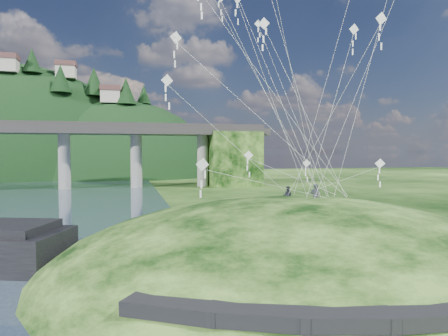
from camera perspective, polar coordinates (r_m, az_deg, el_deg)
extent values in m
plane|color=black|center=(25.31, -5.80, -16.68)|extent=(320.00, 320.00, 0.00)
ellipsoid|color=black|center=(29.72, 9.80, -16.84)|extent=(36.00, 32.00, 13.00)
cube|color=black|center=(16.98, -7.14, -19.14)|extent=(4.32, 3.62, 0.71)
cube|color=black|center=(16.08, 4.99, -20.16)|extent=(4.10, 2.97, 0.61)
cube|color=black|center=(16.41, 16.81, -19.80)|extent=(3.85, 2.37, 0.62)
cube|color=black|center=(17.73, 26.43, -18.39)|extent=(3.62, 1.83, 0.66)
cylinder|color=gray|center=(94.64, -21.84, 1.09)|extent=(2.60, 2.60, 13.00)
cylinder|color=gray|center=(93.75, -12.42, 1.19)|extent=(2.60, 2.60, 13.00)
cylinder|color=gray|center=(95.40, -3.07, 1.26)|extent=(2.60, 2.60, 13.00)
cube|color=black|center=(97.08, 1.29, 1.28)|extent=(12.00, 11.00, 13.00)
ellipsoid|color=black|center=(154.79, -27.52, -3.23)|extent=(96.00, 68.00, 88.00)
ellipsoid|color=black|center=(142.88, -14.45, -5.10)|extent=(76.00, 56.00, 72.00)
cone|color=black|center=(141.51, -25.74, 13.67)|extent=(5.83, 5.83, 7.67)
cone|color=black|center=(134.06, -22.32, 11.73)|extent=(6.47, 6.47, 8.51)
cone|color=black|center=(139.95, -18.08, 11.65)|extent=(7.13, 7.13, 9.38)
cone|color=black|center=(134.18, -13.84, 10.65)|extent=(6.56, 6.56, 8.63)
cone|color=black|center=(139.83, -11.38, 10.25)|extent=(4.88, 4.88, 6.42)
cube|color=beige|center=(140.57, -28.60, 12.70)|extent=(6.00, 5.00, 4.00)
cube|color=brown|center=(141.09, -28.62, 13.78)|extent=(6.40, 5.40, 1.60)
cube|color=beige|center=(143.32, -21.62, 12.57)|extent=(6.00, 5.00, 4.00)
cube|color=brown|center=(143.83, -21.64, 13.63)|extent=(6.40, 5.40, 1.60)
cube|color=beige|center=(134.95, -15.93, 9.73)|extent=(6.00, 5.00, 4.00)
cube|color=brown|center=(135.33, -15.95, 10.86)|extent=(6.40, 5.40, 1.60)
cube|color=black|center=(32.52, -28.73, -7.49)|extent=(7.18, 6.56, 0.59)
cube|color=#3E2B19|center=(32.95, -15.74, -11.42)|extent=(14.47, 5.68, 0.36)
cylinder|color=#3E2B19|center=(32.33, -26.71, -12.32)|extent=(0.31, 0.31, 1.03)
cylinder|color=#3E2B19|center=(32.53, -21.16, -12.14)|extent=(0.31, 0.31, 1.03)
cylinder|color=#3E2B19|center=(33.01, -15.74, -11.86)|extent=(0.31, 0.31, 1.03)
cylinder|color=#3E2B19|center=(33.76, -10.52, -11.49)|extent=(0.31, 0.31, 1.03)
cylinder|color=#3E2B19|center=(34.78, -5.59, -11.05)|extent=(0.31, 0.31, 1.03)
imported|color=#252832|center=(29.73, 12.94, -2.19)|extent=(0.85, 0.72, 1.96)
imported|color=#252832|center=(30.48, 9.07, -2.54)|extent=(0.91, 0.85, 1.48)
cube|color=white|center=(39.49, 11.72, 0.69)|extent=(0.71, 0.32, 0.74)
cube|color=white|center=(39.51, 11.71, -0.08)|extent=(0.10, 0.03, 0.43)
cube|color=white|center=(39.53, 11.71, -0.84)|extent=(0.10, 0.03, 0.43)
cube|color=white|center=(39.56, 11.70, -1.61)|extent=(0.10, 0.03, 0.43)
cube|color=white|center=(38.58, 4.92, 19.87)|extent=(0.60, 0.45, 0.71)
cube|color=white|center=(38.43, 4.92, 19.15)|extent=(0.09, 0.06, 0.41)
cube|color=white|center=(38.28, 4.92, 18.43)|extent=(0.09, 0.06, 0.41)
cube|color=white|center=(38.14, 4.92, 17.70)|extent=(0.09, 0.06, 0.41)
cube|color=white|center=(31.57, 18.08, 18.33)|extent=(0.75, 0.17, 0.74)
cube|color=white|center=(31.43, 18.06, 17.40)|extent=(0.10, 0.03, 0.43)
cube|color=white|center=(31.29, 18.05, 16.47)|extent=(0.10, 0.03, 0.43)
cube|color=white|center=(31.17, 18.04, 15.52)|extent=(0.10, 0.03, 0.43)
cube|color=white|center=(30.77, 21.39, 0.60)|extent=(0.69, 0.27, 0.71)
cube|color=white|center=(30.79, 21.38, -0.34)|extent=(0.09, 0.03, 0.41)
cube|color=white|center=(30.82, 21.36, -1.28)|extent=(0.09, 0.03, 0.41)
cube|color=white|center=(30.85, 21.35, -2.22)|extent=(0.09, 0.03, 0.41)
cube|color=white|center=(33.80, 3.52, 1.84)|extent=(0.75, 0.28, 0.77)
cube|color=white|center=(33.81, 3.52, 0.91)|extent=(0.10, 0.03, 0.45)
cube|color=white|center=(33.83, 3.52, -0.01)|extent=(0.10, 0.03, 0.45)
cube|color=white|center=(33.86, 3.51, -0.94)|extent=(0.10, 0.03, 0.45)
cube|color=white|center=(31.27, 5.74, 19.85)|extent=(0.70, 0.52, 0.80)
cube|color=white|center=(31.09, 5.74, 18.81)|extent=(0.11, 0.05, 0.48)
cube|color=white|center=(30.93, 5.73, 17.77)|extent=(0.11, 0.05, 0.48)
cube|color=white|center=(30.78, 5.73, 16.71)|extent=(0.11, 0.05, 0.48)
cube|color=white|center=(28.99, -6.90, 18.03)|extent=(0.81, 0.31, 0.84)
cube|color=white|center=(28.84, -6.90, 16.89)|extent=(0.11, 0.07, 0.49)
cube|color=white|center=(28.69, -6.89, 15.74)|extent=(0.11, 0.07, 0.49)
cube|color=white|center=(28.56, -6.89, 14.58)|extent=(0.11, 0.07, 0.49)
cube|color=white|center=(27.75, -3.43, 22.11)|extent=(0.11, 0.05, 0.48)
cube|color=white|center=(27.55, -3.42, 20.95)|extent=(0.11, 0.05, 0.48)
cube|color=white|center=(22.22, -3.10, 0.49)|extent=(0.76, 0.25, 0.75)
cube|color=white|center=(22.25, -3.09, -0.92)|extent=(0.10, 0.06, 0.45)
cube|color=white|center=(22.28, -3.09, -2.32)|extent=(0.10, 0.06, 0.45)
cube|color=white|center=(22.34, -3.09, -3.71)|extent=(0.10, 0.06, 0.45)
cube|color=white|center=(32.48, -0.47, 22.34)|extent=(0.10, 0.06, 0.44)
cube|color=white|center=(32.30, -0.47, 21.44)|extent=(0.10, 0.06, 0.44)
cube|color=white|center=(32.13, -0.47, 20.53)|extent=(0.10, 0.06, 0.44)
cube|color=white|center=(25.74, -8.13, 12.30)|extent=(0.75, 0.20, 0.74)
cube|color=white|center=(25.66, -8.12, 11.14)|extent=(0.10, 0.05, 0.43)
cube|color=white|center=(25.58, -8.12, 9.97)|extent=(0.10, 0.05, 0.43)
cube|color=white|center=(25.52, -8.11, 8.80)|extent=(0.10, 0.05, 0.43)
cube|color=white|center=(36.30, 1.89, 22.13)|extent=(0.10, 0.06, 0.45)
cube|color=white|center=(36.12, 1.89, 21.31)|extent=(0.10, 0.06, 0.45)
cube|color=white|center=(28.59, 1.91, 22.18)|extent=(0.09, 0.07, 0.41)
cube|color=white|center=(28.42, 1.91, 21.23)|extent=(0.09, 0.07, 0.41)
cube|color=white|center=(28.26, 1.91, 20.26)|extent=(0.09, 0.07, 0.41)
cube|color=white|center=(28.67, 21.54, 19.24)|extent=(0.80, 0.18, 0.79)
cube|color=white|center=(28.51, 21.52, 18.16)|extent=(0.10, 0.04, 0.46)
cube|color=white|center=(28.36, 21.50, 17.06)|extent=(0.10, 0.04, 0.46)
cube|color=white|center=(28.22, 21.48, 15.96)|extent=(0.10, 0.04, 0.46)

